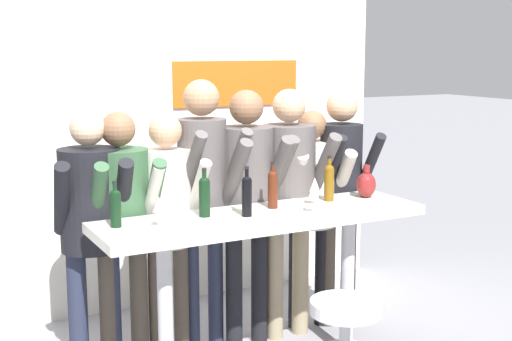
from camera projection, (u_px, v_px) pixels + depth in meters
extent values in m
cube|color=silver|center=(170.00, 143.00, 5.59)|extent=(3.65, 0.10, 2.55)
cube|color=#DB5114|center=(237.00, 83.00, 5.72)|extent=(1.10, 0.02, 0.36)
cube|color=silver|center=(263.00, 218.00, 4.30)|extent=(2.05, 0.57, 0.06)
cylinder|color=#B2B2B7|center=(165.00, 313.00, 4.10)|extent=(0.09, 0.09, 0.97)
cylinder|color=#B2B2B7|center=(347.00, 280.00, 4.68)|extent=(0.09, 0.09, 0.97)
cylinder|color=white|center=(346.00, 307.00, 3.82)|extent=(0.38, 0.38, 0.07)
cylinder|color=#23283D|center=(78.00, 312.00, 4.42)|extent=(0.12, 0.12, 0.79)
cylinder|color=#23283D|center=(111.00, 309.00, 4.49)|extent=(0.12, 0.12, 0.79)
cylinder|color=black|center=(90.00, 200.00, 4.33)|extent=(0.43, 0.43, 0.63)
sphere|color=#D6AD89|center=(87.00, 128.00, 4.26)|extent=(0.21, 0.21, 0.21)
cylinder|color=black|center=(62.00, 199.00, 4.12)|extent=(0.15, 0.39, 0.49)
cylinder|color=black|center=(123.00, 195.00, 4.24)|extent=(0.15, 0.39, 0.49)
cylinder|color=#473D33|center=(109.00, 310.00, 4.47)|extent=(0.11, 0.11, 0.79)
cylinder|color=#473D33|center=(139.00, 306.00, 4.55)|extent=(0.11, 0.11, 0.79)
cylinder|color=#335638|center=(120.00, 199.00, 4.39)|extent=(0.38, 0.38, 0.62)
sphere|color=brown|center=(118.00, 129.00, 4.31)|extent=(0.21, 0.21, 0.21)
cylinder|color=#335638|center=(98.00, 199.00, 4.17)|extent=(0.11, 0.38, 0.48)
cylinder|color=#335638|center=(154.00, 194.00, 4.31)|extent=(0.11, 0.38, 0.48)
cylinder|color=#473D33|center=(156.00, 304.00, 4.59)|extent=(0.10, 0.10, 0.77)
cylinder|color=#473D33|center=(181.00, 300.00, 4.67)|extent=(0.10, 0.10, 0.77)
cylinder|color=beige|center=(167.00, 198.00, 4.51)|extent=(0.31, 0.31, 0.61)
sphere|color=tan|center=(165.00, 131.00, 4.44)|extent=(0.21, 0.21, 0.21)
cylinder|color=beige|center=(152.00, 197.00, 4.31)|extent=(0.08, 0.36, 0.47)
cylinder|color=beige|center=(197.00, 193.00, 4.44)|extent=(0.08, 0.36, 0.47)
cylinder|color=#23283D|center=(192.00, 288.00, 4.75)|extent=(0.10, 0.10, 0.87)
cylinder|color=#23283D|center=(216.00, 284.00, 4.84)|extent=(0.10, 0.10, 0.87)
cylinder|color=#514C4C|center=(202.00, 171.00, 4.66)|extent=(0.33, 0.33, 0.69)
sphere|color=#9E7556|center=(201.00, 98.00, 4.58)|extent=(0.24, 0.24, 0.24)
cylinder|color=#514C4C|center=(191.00, 170.00, 4.43)|extent=(0.08, 0.40, 0.53)
cylinder|color=#514C4C|center=(235.00, 166.00, 4.58)|extent=(0.08, 0.40, 0.53)
cylinder|color=black|center=(234.00, 287.00, 4.82)|extent=(0.11, 0.11, 0.84)
cylinder|color=black|center=(259.00, 282.00, 4.91)|extent=(0.11, 0.11, 0.84)
cylinder|color=#514C4C|center=(247.00, 177.00, 4.74)|extent=(0.36, 0.36, 0.66)
sphere|color=brown|center=(246.00, 107.00, 4.66)|extent=(0.23, 0.23, 0.23)
cylinder|color=#514C4C|center=(235.00, 175.00, 4.51)|extent=(0.09, 0.39, 0.51)
cylinder|color=#514C4C|center=(281.00, 171.00, 4.67)|extent=(0.09, 0.39, 0.51)
cylinder|color=gray|center=(275.00, 280.00, 4.96)|extent=(0.12, 0.12, 0.84)
cylinder|color=gray|center=(300.00, 276.00, 5.05)|extent=(0.12, 0.12, 0.84)
cylinder|color=#514C4C|center=(289.00, 173.00, 4.88)|extent=(0.38, 0.38, 0.66)
sphere|color=tan|center=(289.00, 106.00, 4.80)|extent=(0.23, 0.23, 0.23)
cylinder|color=#514C4C|center=(277.00, 172.00, 4.65)|extent=(0.11, 0.40, 0.51)
cylinder|color=#514C4C|center=(323.00, 168.00, 4.80)|extent=(0.11, 0.40, 0.51)
cylinder|color=black|center=(297.00, 277.00, 5.16)|extent=(0.12, 0.12, 0.76)
cylinder|color=black|center=(323.00, 274.00, 5.22)|extent=(0.12, 0.12, 0.76)
cylinder|color=beige|center=(311.00, 184.00, 5.07)|extent=(0.44, 0.44, 0.60)
sphere|color=brown|center=(312.00, 125.00, 5.00)|extent=(0.21, 0.21, 0.21)
cylinder|color=beige|center=(295.00, 183.00, 4.88)|extent=(0.16, 0.38, 0.47)
cylinder|color=beige|center=(342.00, 180.00, 4.97)|extent=(0.16, 0.38, 0.47)
cylinder|color=#473D33|center=(328.00, 270.00, 5.19)|extent=(0.10, 0.10, 0.83)
cylinder|color=#473D33|center=(349.00, 268.00, 5.25)|extent=(0.10, 0.10, 0.83)
cylinder|color=black|center=(341.00, 170.00, 5.09)|extent=(0.35, 0.35, 0.66)
sphere|color=tan|center=(342.00, 106.00, 5.01)|extent=(0.22, 0.22, 0.22)
cylinder|color=black|center=(332.00, 168.00, 4.89)|extent=(0.13, 0.39, 0.50)
cylinder|color=black|center=(369.00, 166.00, 4.98)|extent=(0.13, 0.39, 0.50)
cylinder|color=black|center=(205.00, 200.00, 4.20)|extent=(0.07, 0.07, 0.20)
sphere|color=black|center=(204.00, 183.00, 4.19)|extent=(0.07, 0.07, 0.07)
cylinder|color=black|center=(204.00, 177.00, 4.18)|extent=(0.03, 0.03, 0.07)
cylinder|color=black|center=(204.00, 169.00, 4.17)|extent=(0.03, 0.03, 0.02)
cylinder|color=brown|center=(329.00, 185.00, 4.64)|extent=(0.06, 0.06, 0.21)
sphere|color=brown|center=(329.00, 170.00, 4.62)|extent=(0.06, 0.06, 0.06)
cylinder|color=brown|center=(329.00, 164.00, 4.61)|extent=(0.02, 0.02, 0.07)
cylinder|color=black|center=(330.00, 157.00, 4.60)|extent=(0.03, 0.03, 0.02)
cylinder|color=black|center=(116.00, 211.00, 3.96)|extent=(0.06, 0.06, 0.18)
sphere|color=black|center=(115.00, 195.00, 3.94)|extent=(0.06, 0.06, 0.06)
cylinder|color=black|center=(115.00, 189.00, 3.94)|extent=(0.02, 0.02, 0.06)
cylinder|color=black|center=(115.00, 182.00, 3.93)|extent=(0.03, 0.03, 0.01)
cylinder|color=#4C1E0F|center=(273.00, 192.00, 4.43)|extent=(0.06, 0.06, 0.20)
sphere|color=#4C1E0F|center=(273.00, 176.00, 4.41)|extent=(0.06, 0.06, 0.06)
cylinder|color=#4C1E0F|center=(273.00, 170.00, 4.40)|extent=(0.02, 0.02, 0.07)
cylinder|color=black|center=(273.00, 163.00, 4.39)|extent=(0.03, 0.03, 0.02)
cylinder|color=black|center=(247.00, 199.00, 4.21)|extent=(0.06, 0.06, 0.21)
sphere|color=black|center=(247.00, 181.00, 4.19)|extent=(0.06, 0.06, 0.06)
cylinder|color=black|center=(247.00, 175.00, 4.19)|extent=(0.02, 0.02, 0.07)
cylinder|color=black|center=(247.00, 167.00, 4.18)|extent=(0.03, 0.03, 0.02)
cylinder|color=silver|center=(314.00, 204.00, 4.54)|extent=(0.06, 0.06, 0.01)
cylinder|color=silver|center=(315.00, 198.00, 4.53)|extent=(0.01, 0.01, 0.08)
cone|color=silver|center=(315.00, 184.00, 4.51)|extent=(0.07, 0.07, 0.09)
cylinder|color=silver|center=(313.00, 212.00, 4.32)|extent=(0.06, 0.06, 0.01)
cylinder|color=silver|center=(313.00, 205.00, 4.31)|extent=(0.01, 0.01, 0.08)
cone|color=silver|center=(314.00, 191.00, 4.30)|extent=(0.07, 0.07, 0.09)
cylinder|color=silver|center=(159.00, 227.00, 3.97)|extent=(0.06, 0.06, 0.01)
cylinder|color=silver|center=(159.00, 219.00, 3.96)|extent=(0.01, 0.01, 0.08)
cone|color=silver|center=(159.00, 204.00, 3.95)|extent=(0.07, 0.07, 0.09)
ellipsoid|color=maroon|center=(366.00, 185.00, 4.74)|extent=(0.13, 0.13, 0.17)
cylinder|color=maroon|center=(367.00, 169.00, 4.72)|extent=(0.04, 0.04, 0.05)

